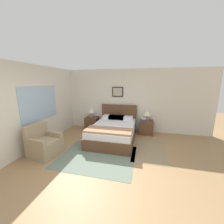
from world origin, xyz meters
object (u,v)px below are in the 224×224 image
object	(u,v)px
armchair	(44,145)
nightstand_near_window	(92,123)
bed	(114,131)
nightstand_by_door	(146,127)
table_lamp_by_door	(147,113)
table_lamp_near_window	(91,111)

from	to	relation	value
armchair	nightstand_near_window	size ratio (longest dim) A/B	1.60
bed	nightstand_by_door	xyz separation A→B (m)	(1.17, 0.82, -0.03)
nightstand_near_window	nightstand_by_door	world-z (taller)	same
nightstand_near_window	table_lamp_by_door	bearing A→B (deg)	0.10
nightstand_by_door	bed	bearing A→B (deg)	-145.19
table_lamp_by_door	table_lamp_near_window	bearing A→B (deg)	180.00
nightstand_by_door	table_lamp_near_window	distance (m)	2.42
bed	table_lamp_near_window	xyz separation A→B (m)	(-1.18, 0.82, 0.54)
table_lamp_by_door	bed	bearing A→B (deg)	-145.15
nightstand_by_door	table_lamp_by_door	distance (m)	0.57
nightstand_near_window	table_lamp_by_door	size ratio (longest dim) A/B	1.33
nightstand_by_door	table_lamp_by_door	size ratio (longest dim) A/B	1.33
nightstand_near_window	table_lamp_by_door	world-z (taller)	table_lamp_by_door
bed	armchair	distance (m)	2.31
bed	nightstand_near_window	xyz separation A→B (m)	(-1.17, 0.82, -0.03)
armchair	table_lamp_by_door	xyz separation A→B (m)	(2.88, 2.39, 0.54)
armchair	table_lamp_near_window	bearing A→B (deg)	175.42
armchair	table_lamp_by_door	size ratio (longest dim) A/B	2.13
bed	nightstand_near_window	distance (m)	1.43
armchair	table_lamp_near_window	world-z (taller)	table_lamp_near_window
table_lamp_near_window	armchair	bearing A→B (deg)	-102.25
nightstand_near_window	nightstand_by_door	size ratio (longest dim) A/B	1.00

